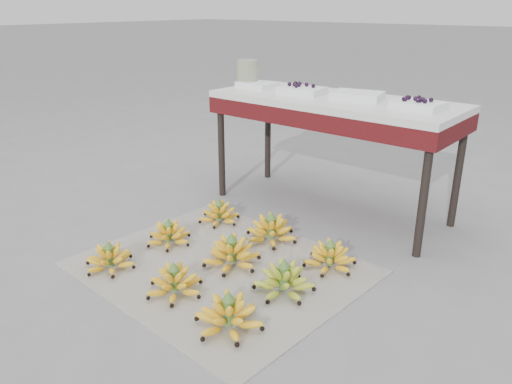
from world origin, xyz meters
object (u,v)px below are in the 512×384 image
Objects in this scene: bunch_mid_center at (232,254)px; glass_jar at (247,73)px; bunch_mid_left at (169,235)px; tray_far_right at (418,105)px; bunch_front_center at (175,283)px; bunch_back_left at (219,214)px; bunch_back_center at (271,231)px; tray_far_left at (257,85)px; vendor_table at (333,111)px; bunch_back_right at (330,257)px; bunch_front_left at (110,259)px; newspaper_mat at (221,267)px; tray_left at (301,90)px; bunch_mid_right at (284,281)px; tray_right at (357,96)px; bunch_front_right at (229,315)px.

bunch_mid_center is 1.31m from glass_jar.
tray_far_right reaches higher than bunch_mid_left.
bunch_front_center reaches higher than bunch_back_left.
bunch_front_center is 0.67m from bunch_back_center.
vendor_table is at bearing 2.50° from tray_far_left.
tray_far_left is (-0.17, 0.92, 0.65)m from bunch_mid_left.
bunch_back_left is at bearing -167.30° from bunch_back_right.
bunch_back_center is at bearing 60.80° from bunch_front_left.
bunch_back_left is 0.38m from bunch_back_center.
bunch_back_left is 1.68× the size of glass_jar.
tray_left reaches higher than newspaper_mat.
bunch_mid_right reaches higher than newspaper_mat.
glass_jar is (-0.26, 0.93, 0.71)m from bunch_mid_left.
bunch_mid_center is at bearing -96.45° from tray_right.
bunch_front_center is 1.24× the size of bunch_mid_left.
bunch_mid_right is at bearing -45.04° from tray_far_left.
bunch_front_center is 1.03× the size of bunch_back_center.
tray_left reaches higher than bunch_mid_left.
bunch_back_left is 0.87m from tray_left.
tray_left is (0.17, 0.92, 0.65)m from bunch_mid_left.
bunch_front_center is at bearing -79.94° from tray_left.
bunch_back_right reaches higher than bunch_mid_left.
bunch_mid_right is (0.01, 0.34, -0.00)m from bunch_front_right.
glass_jar is at bearing -178.43° from vendor_table.
bunch_front_right is 1.12× the size of bunch_back_center.
tray_far_left is (-0.16, 1.28, 0.65)m from bunch_front_left.
bunch_front_right reaches higher than bunch_front_left.
tray_right is at bearing 85.89° from bunch_front_right.
tray_far_left reaches higher than bunch_back_center.
tray_far_left is (-0.91, 0.91, 0.64)m from bunch_mid_right.
bunch_back_center is (-0.36, 0.36, 0.00)m from bunch_mid_right.
bunch_front_center is 1.08× the size of bunch_back_left.
bunch_front_right reaches higher than newspaper_mat.
bunch_back_center is 0.20× the size of vendor_table.
bunch_back_center is (-0.00, 0.67, 0.01)m from bunch_front_center.
tray_far_left reaches higher than bunch_back_right.
tray_far_right is at bearing -2.29° from vendor_table.
bunch_back_center is at bearing 103.49° from bunch_front_center.
tray_far_left is (-0.55, 0.93, 0.70)m from newspaper_mat.
tray_right is (0.10, 0.93, 0.64)m from bunch_mid_center.
bunch_front_center is at bearing 6.86° from bunch_front_left.
bunch_mid_center is 0.34m from bunch_mid_right.
tray_left reaches higher than bunch_back_center.
tray_left is 1.64× the size of glass_jar.
bunch_front_center is 1.10× the size of tray_left.
bunch_mid_left reaches higher than newspaper_mat.
glass_jar is at bearing 142.63° from bunch_back_center.
tray_far_right is (0.47, 0.89, 0.64)m from bunch_mid_center.
tray_far_right reaches higher than bunch_back_right.
bunch_front_right is 0.66m from bunch_back_right.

